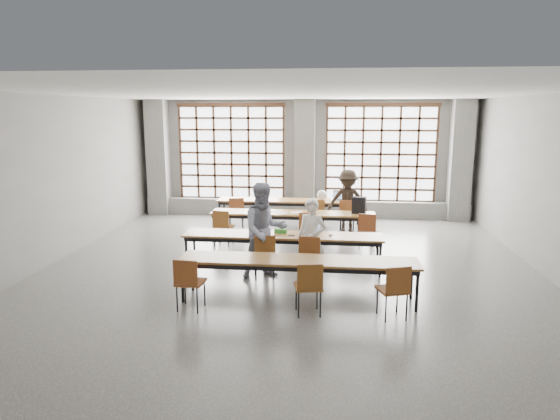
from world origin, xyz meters
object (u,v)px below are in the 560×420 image
at_px(desk_row_b, 293,215).
at_px(backpack, 359,205).
at_px(chair_back_right, 347,212).
at_px(student_back, 348,201).
at_px(chair_back_left, 236,210).
at_px(chair_back_mid, 317,212).
at_px(student_female, 265,230).
at_px(chair_mid_left, 223,224).
at_px(phone, 291,235).
at_px(laptop_front, 311,231).
at_px(laptop_back, 339,198).
at_px(desk_row_c, 283,237).
at_px(plastic_bag, 322,195).
at_px(student_male, 311,239).
at_px(green_box, 281,231).
at_px(desk_row_d, 298,263).
at_px(chair_near_mid, 309,283).
at_px(chair_mid_centre, 308,226).
at_px(chair_near_right, 395,286).
at_px(mouse, 330,235).
at_px(chair_mid_right, 368,228).
at_px(desk_row_a, 289,202).
at_px(red_pouch, 190,279).
at_px(chair_near_left, 189,279).

distance_m(desk_row_b, backpack, 1.62).
relative_size(chair_back_right, student_back, 0.53).
xyz_separation_m(chair_back_left, chair_back_mid, (2.18, -0.00, 0.00)).
height_order(student_female, backpack, student_female).
xyz_separation_m(chair_mid_left, phone, (1.77, -1.69, 0.20)).
distance_m(laptop_front, laptop_back, 3.99).
bearing_deg(desk_row_c, plastic_bag, 80.41).
height_order(chair_back_right, student_male, student_male).
xyz_separation_m(chair_back_mid, green_box, (-0.63, -3.23, 0.24)).
bearing_deg(desk_row_d, chair_near_mid, -71.11).
xyz_separation_m(chair_near_mid, plastic_bag, (0.03, 6.30, 0.34)).
distance_m(chair_mid_centre, laptop_back, 2.58).
bearing_deg(chair_back_left, chair_mid_left, -89.59).
bearing_deg(chair_back_mid, backpack, -45.08).
relative_size(desk_row_c, chair_back_mid, 4.55).
xyz_separation_m(chair_near_right, mouse, (-1.01, 2.28, 0.21)).
bearing_deg(chair_mid_left, phone, -43.64).
bearing_deg(chair_near_right, laptop_front, 119.94).
xyz_separation_m(chair_mid_centre, chair_mid_right, (1.38, 0.00, 0.00)).
bearing_deg(desk_row_a, plastic_bag, 3.18).
relative_size(chair_back_right, mouse, 8.98).
relative_size(chair_mid_centre, student_male, 0.57).
height_order(desk_row_a, phone, phone).
bearing_deg(chair_near_right, laptop_back, 97.32).
distance_m(desk_row_d, red_pouch, 1.79).
distance_m(chair_mid_left, laptop_front, 2.63).
height_order(desk_row_c, green_box, green_box).
bearing_deg(desk_row_c, chair_mid_centre, 75.23).
bearing_deg(red_pouch, chair_near_right, -1.34).
relative_size(desk_row_b, chair_mid_right, 4.55).
height_order(student_back, backpack, student_back).
height_order(chair_near_left, phone, chair_near_left).
bearing_deg(mouse, chair_near_mid, -97.55).
xyz_separation_m(desk_row_c, student_female, (-0.30, -0.50, 0.26)).
bearing_deg(student_male, chair_near_right, -34.25).
bearing_deg(backpack, desk_row_c, -112.38).
bearing_deg(red_pouch, chair_back_right, 64.56).
distance_m(desk_row_a, chair_near_left, 6.34).
distance_m(desk_row_b, plastic_bag, 1.90).
bearing_deg(desk_row_c, chair_near_right, -49.65).
height_order(chair_back_right, chair_mid_centre, same).
bearing_deg(phone, backpack, 58.76).
bearing_deg(chair_back_left, chair_mid_centre, -40.47).
distance_m(laptop_front, plastic_bag, 3.89).
height_order(student_male, laptop_back, student_male).
relative_size(student_male, phone, 11.93).
relative_size(chair_back_right, backpack, 2.20).
distance_m(chair_mid_right, laptop_front, 1.95).
bearing_deg(chair_back_left, laptop_back, 14.97).
relative_size(chair_mid_left, laptop_front, 2.02).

